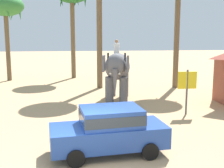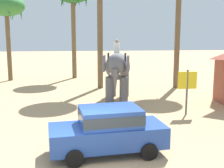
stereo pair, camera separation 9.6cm
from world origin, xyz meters
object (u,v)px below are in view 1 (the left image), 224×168
object	(u,v)px
elephant_with_mahout	(117,69)
car_sedan_foreground	(109,129)
signboard_yellow	(187,83)
palm_tree_near_hut	(5,8)

from	to	relation	value
elephant_with_mahout	car_sedan_foreground	bearing A→B (deg)	-98.98
signboard_yellow	palm_tree_near_hut	bearing A→B (deg)	133.23
palm_tree_near_hut	car_sedan_foreground	bearing A→B (deg)	-67.07
car_sedan_foreground	palm_tree_near_hut	bearing A→B (deg)	112.93
elephant_with_mahout	signboard_yellow	size ratio (longest dim) A/B	1.67
car_sedan_foreground	elephant_with_mahout	world-z (taller)	elephant_with_mahout
car_sedan_foreground	signboard_yellow	size ratio (longest dim) A/B	1.78
elephant_with_mahout	signboard_yellow	world-z (taller)	elephant_with_mahout
car_sedan_foreground	signboard_yellow	xyz separation A→B (m)	(4.56, 4.71, 0.76)
car_sedan_foreground	palm_tree_near_hut	world-z (taller)	palm_tree_near_hut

